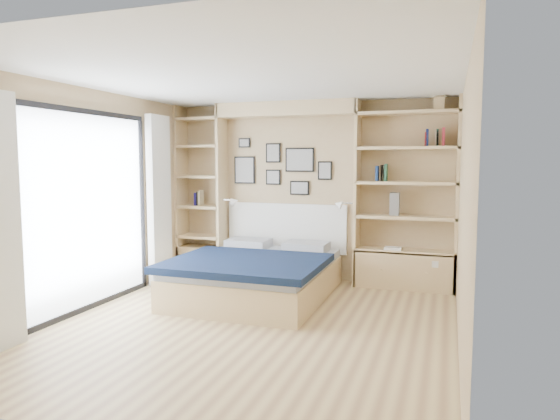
% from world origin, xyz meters
% --- Properties ---
extents(ground, '(4.50, 4.50, 0.00)m').
position_xyz_m(ground, '(0.00, 0.00, 0.00)').
color(ground, '#DBBF81').
rests_on(ground, ground).
extents(room_shell, '(4.50, 4.50, 4.50)m').
position_xyz_m(room_shell, '(-0.39, 1.52, 1.08)').
color(room_shell, tan).
rests_on(room_shell, ground).
extents(bed, '(1.79, 2.27, 1.07)m').
position_xyz_m(bed, '(-0.35, 1.08, 0.28)').
color(bed, beige).
rests_on(bed, ground).
extents(photo_gallery, '(1.48, 0.02, 0.82)m').
position_xyz_m(photo_gallery, '(-0.45, 2.22, 1.60)').
color(photo_gallery, black).
rests_on(photo_gallery, ground).
extents(reading_lamps, '(1.92, 0.12, 0.15)m').
position_xyz_m(reading_lamps, '(-0.30, 2.00, 1.10)').
color(reading_lamps, silver).
rests_on(reading_lamps, ground).
extents(shelf_decor, '(3.55, 0.23, 2.03)m').
position_xyz_m(shelf_decor, '(1.06, 2.07, 1.68)').
color(shelf_decor, navy).
rests_on(shelf_decor, ground).
extents(deck_chair, '(0.45, 0.71, 0.70)m').
position_xyz_m(deck_chair, '(-3.31, 0.98, 0.33)').
color(deck_chair, tan).
rests_on(deck_chair, ground).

